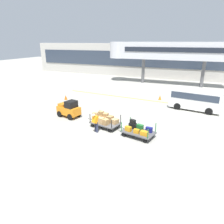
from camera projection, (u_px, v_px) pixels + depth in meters
ground_plane at (102, 130)px, 16.03m from camera, size 120.00×120.00×0.00m
apron_lead_line at (118, 96)px, 25.62m from camera, size 14.37×1.24×0.01m
terminal_building at (162, 61)px, 37.57m from camera, size 54.58×2.51×6.21m
jet_bridge at (162, 51)px, 31.38m from camera, size 18.65×3.00×6.52m
baggage_tug at (69, 109)px, 18.54m from camera, size 2.28×1.60×1.58m
baggage_cart_lead at (105, 120)px, 16.43m from camera, size 3.09×1.85×1.20m
baggage_cart_middle at (138, 130)px, 14.80m from camera, size 3.09×1.85×1.10m
baggage_handler at (95, 122)px, 15.32m from camera, size 0.54×0.55×1.56m
shuttle_van at (195, 98)px, 20.37m from camera, size 5.03×2.61×2.10m
safety_cone_near at (160, 98)px, 24.12m from camera, size 0.36×0.36×0.55m
safety_cone_far at (66, 97)px, 24.18m from camera, size 0.36×0.36×0.55m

